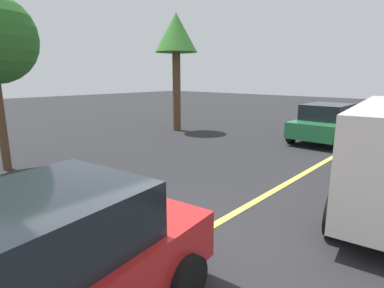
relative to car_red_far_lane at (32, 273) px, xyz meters
name	(u,v)px	position (x,y,z in m)	size (l,w,h in m)	color
ground_plane	(149,263)	(1.66, 0.22, -0.81)	(80.00, 80.00, 0.00)	#262628
lane_marking_centre	(254,202)	(4.66, 0.22, -0.80)	(28.00, 0.16, 0.01)	#E0D14C
car_red_far_lane	(32,273)	(0.00, 0.00, 0.00)	(4.26, 2.52, 1.61)	red
car_green_near_curb	(327,122)	(12.51, 1.37, -0.01)	(4.43, 2.07, 1.59)	#236B3D
tree_centre_verge	(176,37)	(10.09, 8.00, 3.78)	(2.06, 2.06, 5.71)	#513823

